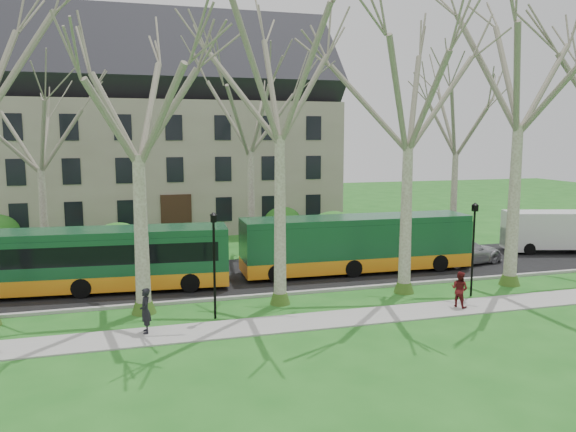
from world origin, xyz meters
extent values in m
plane|color=#1D5C1A|center=(0.00, 0.00, 0.00)|extent=(120.00, 120.00, 0.00)
cube|color=gray|center=(0.00, -2.50, 0.03)|extent=(70.00, 2.00, 0.06)
cube|color=black|center=(0.00, 5.50, 0.03)|extent=(80.00, 8.00, 0.06)
cube|color=#A5A39E|center=(0.00, 1.50, 0.07)|extent=(80.00, 0.25, 0.14)
cube|color=gray|center=(-6.00, 24.00, 5.00)|extent=(26.00, 12.00, 10.00)
cylinder|color=black|center=(-6.00, -1.00, 2.00)|extent=(0.10, 0.10, 4.00)
cube|color=black|center=(-6.00, -1.00, 4.15)|extent=(0.22, 0.22, 0.30)
cylinder|color=black|center=(6.00, -1.00, 2.00)|extent=(0.10, 0.10, 4.00)
cube|color=black|center=(6.00, -1.00, 4.15)|extent=(0.22, 0.22, 0.30)
ellipsoid|color=#265D1A|center=(-16.00, 12.00, 1.00)|extent=(2.60, 2.60, 2.00)
ellipsoid|color=#265D1A|center=(-10.00, 12.00, 1.00)|extent=(2.60, 2.60, 2.00)
ellipsoid|color=#265D1A|center=(4.00, 12.00, 1.00)|extent=(2.60, 2.60, 2.00)
ellipsoid|color=#265D1A|center=(10.00, 12.00, 1.00)|extent=(2.60, 2.60, 2.00)
ellipsoid|color=#265D1A|center=(2.00, 18.00, 1.00)|extent=(2.60, 2.60, 2.00)
imported|color=#B9B9BE|center=(9.35, 4.77, 0.78)|extent=(5.26, 3.03, 1.43)
imported|color=black|center=(-8.78, -2.11, 0.92)|extent=(0.45, 0.65, 1.71)
imported|color=#5B1416|center=(4.42, -2.47, 0.84)|extent=(0.88, 0.95, 1.57)
camera|label=1|loc=(-9.15, -23.15, 7.43)|focal=35.00mm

